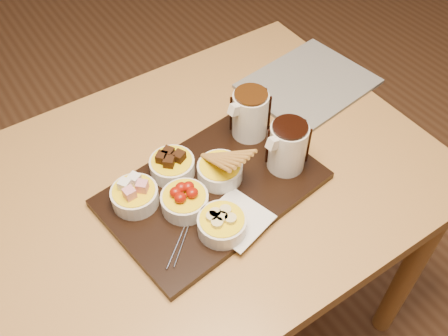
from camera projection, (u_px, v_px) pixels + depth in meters
ground at (192, 328)px, 1.67m from camera, size 5.00×5.00×0.00m
dining_table at (179, 214)px, 1.18m from camera, size 1.20×0.80×0.75m
serving_board at (213, 189)px, 1.10m from camera, size 0.49×0.36×0.02m
napkin at (237, 219)px, 1.03m from camera, size 0.15×0.15×0.00m
bowl_marshmallows at (135, 196)px, 1.05m from camera, size 0.10×0.10×0.04m
bowl_cake at (172, 167)px, 1.10m from camera, size 0.10×0.10×0.04m
bowl_strawberries at (185, 202)px, 1.04m from camera, size 0.10×0.10×0.04m
bowl_biscotti at (220, 171)px, 1.09m from camera, size 0.10×0.10×0.04m
bowl_bananas at (222, 225)px, 1.00m from camera, size 0.10×0.10×0.04m
pitcher_dark_chocolate at (287, 147)px, 1.09m from camera, size 0.09×0.09×0.12m
pitcher_milk_chocolate at (250, 115)px, 1.16m from camera, size 0.09×0.09×0.12m
fondue_skewers at (189, 216)px, 1.03m from camera, size 0.19×0.22×0.01m
newspaper at (308, 84)px, 1.34m from camera, size 0.35×0.30×0.01m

